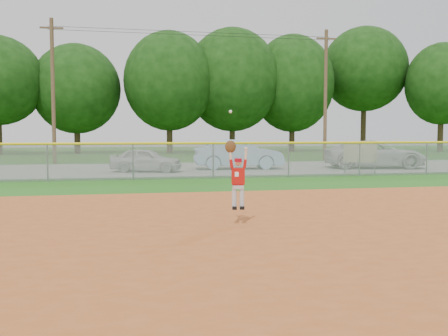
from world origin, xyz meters
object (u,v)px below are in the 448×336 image
at_px(car_white_b, 375,154).
at_px(car_white_a, 146,160).
at_px(car_blue, 238,154).
at_px(ballplayer, 237,175).
at_px(sponsor_sign, 360,154).

bearing_deg(car_white_b, car_white_a, 102.62).
xyz_separation_m(car_blue, ballplayer, (-3.61, -15.70, 0.26)).
height_order(car_blue, sponsor_sign, car_blue).
height_order(car_blue, car_white_b, car_blue).
relative_size(car_blue, car_white_b, 0.87).
bearing_deg(car_white_b, car_blue, 95.28).
xyz_separation_m(car_white_b, sponsor_sign, (-2.42, -3.10, 0.18)).
bearing_deg(sponsor_sign, car_blue, 142.36).
distance_m(car_white_b, sponsor_sign, 3.94).
height_order(car_white_b, ballplayer, ballplayer).
relative_size(car_blue, ballplayer, 2.29).
distance_m(sponsor_sign, ballplayer, 14.64).
xyz_separation_m(car_blue, car_white_b, (7.44, -0.77, -0.03)).
bearing_deg(ballplayer, car_blue, 77.04).
xyz_separation_m(car_white_a, car_white_b, (12.31, 0.31, 0.15)).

